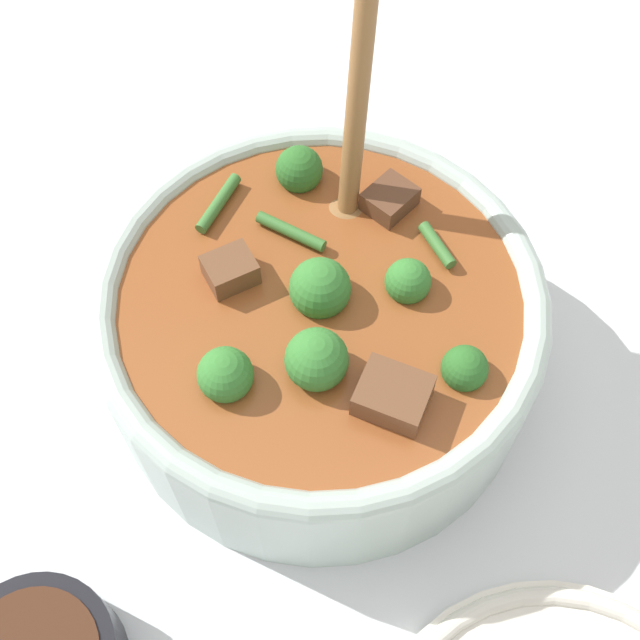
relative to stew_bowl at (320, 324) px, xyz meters
The scene contains 2 objects.
ground_plane 0.05m from the stew_bowl, 134.02° to the right, with size 4.00×4.00×0.00m, color silver.
stew_bowl is the anchor object (origin of this frame).
Camera 1 is at (0.06, -0.23, 0.45)m, focal length 45.00 mm.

